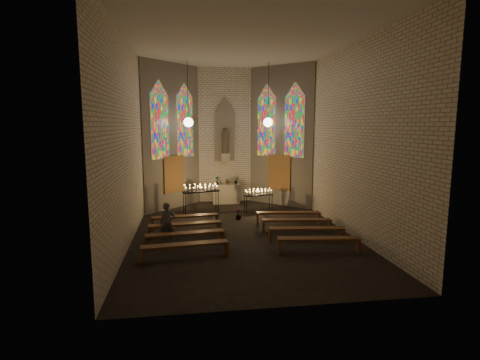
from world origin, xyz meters
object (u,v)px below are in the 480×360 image
at_px(aisle_flower_pot, 238,214).
at_px(visitor, 167,223).
at_px(altar, 226,194).
at_px(votive_stand_right, 258,193).
at_px(votive_stand_left, 201,189).

bearing_deg(aisle_flower_pot, visitor, -134.80).
distance_m(altar, aisle_flower_pot, 3.51).
relative_size(aisle_flower_pot, votive_stand_right, 0.32).
bearing_deg(votive_stand_left, votive_stand_right, -23.35).
xyz_separation_m(votive_stand_left, votive_stand_right, (2.68, -0.35, -0.19)).
height_order(aisle_flower_pot, votive_stand_left, votive_stand_left).
bearing_deg(altar, votive_stand_right, -59.50).
xyz_separation_m(altar, aisle_flower_pot, (0.16, -3.50, -0.27)).
bearing_deg(votive_stand_left, visitor, -122.39).
bearing_deg(visitor, aisle_flower_pot, 41.30).
distance_m(altar, votive_stand_left, 2.38).
height_order(altar, visitor, visitor).
bearing_deg(altar, votive_stand_left, -126.80).
distance_m(aisle_flower_pot, visitor, 4.12).
height_order(aisle_flower_pot, votive_stand_right, votive_stand_right).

